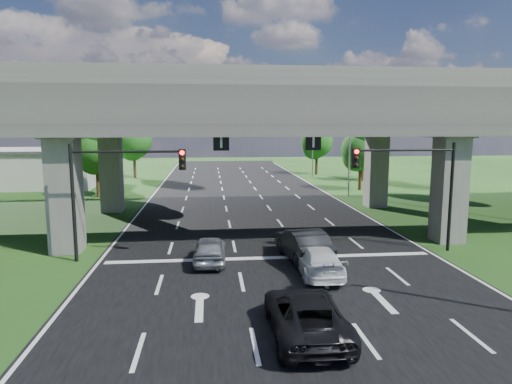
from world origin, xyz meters
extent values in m
plane|color=#1D3F14|center=(0.00, 0.00, 0.00)|extent=(160.00, 160.00, 0.00)
cube|color=black|center=(0.00, 10.00, 0.01)|extent=(18.00, 120.00, 0.03)
cube|color=#353330|center=(0.00, 12.00, 8.00)|extent=(80.00, 15.00, 2.00)
cube|color=#625F5A|center=(0.00, 4.75, 9.50)|extent=(80.00, 0.50, 1.00)
cube|color=#625F5A|center=(0.00, 19.25, 9.50)|extent=(80.00, 0.50, 1.00)
cube|color=#625F5A|center=(-11.00, 6.00, 3.50)|extent=(1.60, 1.60, 7.00)
cube|color=#625F5A|center=(-11.00, 18.00, 3.50)|extent=(1.60, 1.60, 7.00)
cube|color=#625F5A|center=(11.00, 6.00, 3.50)|extent=(1.60, 1.60, 7.00)
cube|color=#625F5A|center=(11.00, 18.00, 3.50)|extent=(1.60, 1.60, 7.00)
cube|color=black|center=(-2.50, 5.00, 6.00)|extent=(0.85, 0.06, 0.85)
cube|color=black|center=(2.50, 5.00, 6.00)|extent=(0.85, 0.06, 0.85)
cube|color=#9E9E99|center=(-26.00, 35.00, 2.00)|extent=(20.00, 10.00, 4.00)
cylinder|color=black|center=(10.00, 4.00, 3.00)|extent=(0.18, 0.18, 6.00)
cylinder|color=black|center=(7.25, 4.00, 5.60)|extent=(5.50, 0.12, 0.12)
cube|color=black|center=(4.50, 3.82, 5.20)|extent=(0.35, 0.28, 1.05)
sphere|color=#FF0C05|center=(4.50, 3.66, 5.55)|extent=(0.22, 0.22, 0.22)
cylinder|color=black|center=(-10.00, 4.00, 3.00)|extent=(0.18, 0.18, 6.00)
cylinder|color=black|center=(-7.25, 4.00, 5.60)|extent=(5.50, 0.12, 0.12)
cube|color=black|center=(-4.50, 3.82, 5.20)|extent=(0.35, 0.28, 1.05)
sphere|color=#FF0C05|center=(-4.50, 3.66, 5.55)|extent=(0.22, 0.22, 0.22)
cylinder|color=gray|center=(10.50, 24.00, 5.00)|extent=(0.16, 0.16, 10.00)
cylinder|color=gray|center=(9.00, 24.00, 9.70)|extent=(3.00, 0.10, 0.10)
cube|color=gray|center=(7.50, 24.00, 9.60)|extent=(0.60, 0.25, 0.18)
cylinder|color=gray|center=(10.50, 40.00, 5.00)|extent=(0.16, 0.16, 10.00)
cylinder|color=gray|center=(9.00, 40.00, 9.70)|extent=(3.00, 0.10, 0.10)
cube|color=gray|center=(7.50, 40.00, 9.60)|extent=(0.60, 0.25, 0.18)
cylinder|color=black|center=(-14.00, 26.00, 1.65)|extent=(0.36, 0.36, 3.30)
sphere|color=#124415|center=(-14.00, 26.00, 4.65)|extent=(4.50, 4.50, 4.50)
sphere|color=#124415|center=(-13.60, 25.70, 6.00)|extent=(3.60, 3.60, 3.60)
sphere|color=#124415|center=(-14.30, 26.40, 3.75)|extent=(3.30, 3.30, 3.30)
cylinder|color=black|center=(-17.00, 34.00, 1.43)|extent=(0.36, 0.36, 2.86)
sphere|color=#124415|center=(-17.00, 34.00, 4.03)|extent=(3.90, 3.90, 3.90)
sphere|color=#124415|center=(-16.60, 33.70, 5.20)|extent=(3.12, 3.12, 3.12)
sphere|color=#124415|center=(-17.30, 34.40, 3.25)|extent=(2.86, 2.86, 2.86)
cylinder|color=black|center=(-13.00, 42.00, 1.76)|extent=(0.36, 0.36, 3.52)
sphere|color=#124415|center=(-13.00, 42.00, 4.96)|extent=(4.80, 4.80, 4.80)
sphere|color=#124415|center=(-12.60, 41.70, 6.40)|extent=(3.84, 3.84, 3.84)
sphere|color=#124415|center=(-13.30, 42.40, 4.00)|extent=(3.52, 3.52, 3.52)
cylinder|color=black|center=(13.00, 28.00, 1.54)|extent=(0.36, 0.36, 3.08)
sphere|color=#124415|center=(13.00, 28.00, 4.34)|extent=(4.20, 4.20, 4.20)
sphere|color=#124415|center=(13.40, 27.70, 5.60)|extent=(3.36, 3.36, 3.36)
sphere|color=#124415|center=(12.70, 28.40, 3.50)|extent=(3.08, 3.08, 3.08)
cylinder|color=black|center=(16.00, 36.00, 1.43)|extent=(0.36, 0.36, 2.86)
sphere|color=#124415|center=(16.00, 36.00, 4.03)|extent=(3.90, 3.90, 3.90)
sphere|color=#124415|center=(16.40, 35.70, 5.20)|extent=(3.12, 3.12, 3.12)
sphere|color=#124415|center=(15.70, 36.40, 3.25)|extent=(2.86, 2.86, 2.86)
cylinder|color=black|center=(12.00, 44.00, 1.65)|extent=(0.36, 0.36, 3.30)
sphere|color=#124415|center=(12.00, 44.00, 4.65)|extent=(4.50, 4.50, 4.50)
sphere|color=#124415|center=(12.40, 43.70, 6.00)|extent=(3.60, 3.60, 3.60)
sphere|color=#124415|center=(11.70, 44.40, 3.75)|extent=(3.30, 3.30, 3.30)
imported|color=#B0B3B8|center=(-3.18, 3.00, 0.71)|extent=(1.73, 4.03, 1.35)
imported|color=black|center=(1.61, 3.00, 0.85)|extent=(2.29, 5.16, 1.65)
imported|color=silver|center=(1.80, 0.58, 0.69)|extent=(1.95, 4.59, 1.32)
imported|color=black|center=(-0.05, -5.42, 0.74)|extent=(2.43, 5.15, 1.42)
camera|label=1|loc=(-3.14, -19.45, 6.90)|focal=32.00mm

